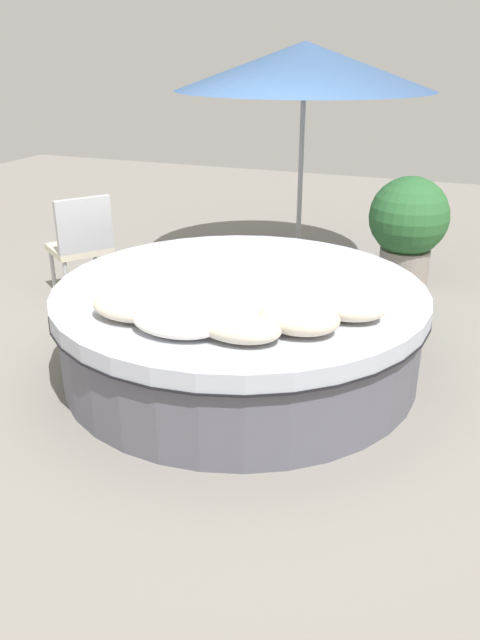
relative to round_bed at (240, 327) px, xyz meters
The scene contains 10 objects.
ground_plane 0.34m from the round_bed, ahead, with size 16.00×16.00×0.00m, color gray.
round_bed is the anchor object (origin of this frame).
throw_pillow_0 0.97m from the round_bed, 117.88° to the right, with size 0.55×0.37×0.16m, color beige.
throw_pillow_1 0.99m from the round_bed, 93.41° to the right, with size 0.55×0.32×0.14m, color white.
throw_pillow_2 0.98m from the round_bed, 68.95° to the right, with size 0.51×0.32×0.16m, color beige.
throw_pillow_3 0.96m from the round_bed, 44.49° to the right, with size 0.50×0.37×0.19m, color beige.
throw_pillow_4 0.96m from the round_bed, 20.03° to the right, with size 0.52×0.33×0.17m, color beige.
patio_chair 2.15m from the round_bed, 155.91° to the left, with size 0.71×0.71×0.98m.
patio_umbrella 2.89m from the round_bed, 95.99° to the left, with size 2.53×2.53×2.29m.
planter 2.33m from the round_bed, 67.22° to the left, with size 0.76×0.76×1.13m.
Camera 1 is at (1.54, -3.94, 2.23)m, focal length 35.32 mm.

